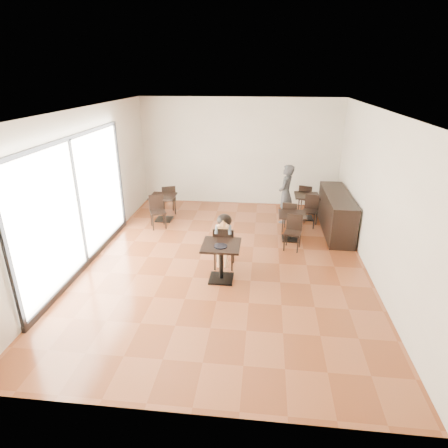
# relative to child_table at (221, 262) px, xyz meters

# --- Properties ---
(floor) EXTENTS (6.00, 8.00, 0.01)m
(floor) POSITION_rel_child_table_xyz_m (0.00, 0.79, -0.39)
(floor) COLOR brown
(floor) RESTS_ON ground
(ceiling) EXTENTS (6.00, 8.00, 0.01)m
(ceiling) POSITION_rel_child_table_xyz_m (0.00, 0.79, 2.81)
(ceiling) COLOR silver
(ceiling) RESTS_ON floor
(wall_back) EXTENTS (6.00, 0.01, 3.20)m
(wall_back) POSITION_rel_child_table_xyz_m (0.00, 4.79, 1.21)
(wall_back) COLOR beige
(wall_back) RESTS_ON floor
(wall_front) EXTENTS (6.00, 0.01, 3.20)m
(wall_front) POSITION_rel_child_table_xyz_m (0.00, -3.21, 1.21)
(wall_front) COLOR beige
(wall_front) RESTS_ON floor
(wall_left) EXTENTS (0.01, 8.00, 3.20)m
(wall_left) POSITION_rel_child_table_xyz_m (-3.00, 0.79, 1.21)
(wall_left) COLOR beige
(wall_left) RESTS_ON floor
(wall_right) EXTENTS (0.01, 8.00, 3.20)m
(wall_right) POSITION_rel_child_table_xyz_m (3.00, 0.79, 1.21)
(wall_right) COLOR beige
(wall_right) RESTS_ON floor
(storefront_window) EXTENTS (0.04, 4.50, 2.60)m
(storefront_window) POSITION_rel_child_table_xyz_m (-2.97, 0.29, 1.01)
(storefront_window) COLOR white
(storefront_window) RESTS_ON floor
(child_table) EXTENTS (0.74, 0.74, 0.78)m
(child_table) POSITION_rel_child_table_xyz_m (0.00, 0.00, 0.00)
(child_table) COLOR black
(child_table) RESTS_ON floor
(child_chair) EXTENTS (0.42, 0.42, 0.94)m
(child_chair) POSITION_rel_child_table_xyz_m (0.00, 0.55, 0.08)
(child_chair) COLOR black
(child_chair) RESTS_ON floor
(child) EXTENTS (0.42, 0.59, 1.18)m
(child) POSITION_rel_child_table_xyz_m (0.00, 0.55, 0.20)
(child) COLOR slate
(child) RESTS_ON child_chair
(plate) EXTENTS (0.26, 0.26, 0.02)m
(plate) POSITION_rel_child_table_xyz_m (0.00, -0.10, 0.40)
(plate) COLOR black
(plate) RESTS_ON child_table
(pizza_slice) EXTENTS (0.27, 0.21, 0.06)m
(pizza_slice) POSITION_rel_child_table_xyz_m (0.00, 0.36, 0.63)
(pizza_slice) COLOR tan
(pizza_slice) RESTS_ON child
(adult_patron) EXTENTS (0.55, 0.68, 1.60)m
(adult_patron) POSITION_rel_child_table_xyz_m (1.37, 3.30, 0.41)
(adult_patron) COLOR #3B3C40
(adult_patron) RESTS_ON floor
(cafe_table_mid) EXTENTS (0.77, 0.77, 0.68)m
(cafe_table_mid) POSITION_rel_child_table_xyz_m (1.48, 2.11, -0.05)
(cafe_table_mid) COLOR black
(cafe_table_mid) RESTS_ON floor
(cafe_table_left) EXTENTS (0.90, 0.90, 0.72)m
(cafe_table_left) POSITION_rel_child_table_xyz_m (-1.98, 3.05, -0.03)
(cafe_table_left) COLOR black
(cafe_table_left) RESTS_ON floor
(cafe_table_back) EXTENTS (0.84, 0.84, 0.70)m
(cafe_table_back) POSITION_rel_child_table_xyz_m (1.97, 3.60, -0.04)
(cafe_table_back) COLOR black
(cafe_table_back) RESTS_ON floor
(chair_mid_a) EXTENTS (0.44, 0.44, 0.81)m
(chair_mid_a) POSITION_rel_child_table_xyz_m (1.48, 2.66, 0.02)
(chair_mid_a) COLOR black
(chair_mid_a) RESTS_ON floor
(chair_mid_b) EXTENTS (0.44, 0.44, 0.81)m
(chair_mid_b) POSITION_rel_child_table_xyz_m (1.48, 1.56, 0.02)
(chair_mid_b) COLOR black
(chair_mid_b) RESTS_ON floor
(chair_left_a) EXTENTS (0.51, 0.51, 0.86)m
(chair_left_a) POSITION_rel_child_table_xyz_m (-1.98, 3.60, 0.04)
(chair_left_a) COLOR black
(chair_left_a) RESTS_ON floor
(chair_left_b) EXTENTS (0.51, 0.51, 0.86)m
(chair_left_b) POSITION_rel_child_table_xyz_m (-1.98, 2.50, 0.04)
(chair_left_b) COLOR black
(chair_left_b) RESTS_ON floor
(chair_back_a) EXTENTS (0.48, 0.48, 0.84)m
(chair_back_a) POSITION_rel_child_table_xyz_m (2.02, 4.15, 0.03)
(chair_back_a) COLOR black
(chair_back_a) RESTS_ON floor
(chair_back_b) EXTENTS (0.48, 0.48, 0.84)m
(chair_back_b) POSITION_rel_child_table_xyz_m (2.02, 3.05, 0.03)
(chair_back_b) COLOR black
(chair_back_b) RESTS_ON floor
(service_counter) EXTENTS (0.60, 2.40, 1.00)m
(service_counter) POSITION_rel_child_table_xyz_m (2.65, 2.79, 0.11)
(service_counter) COLOR black
(service_counter) RESTS_ON floor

